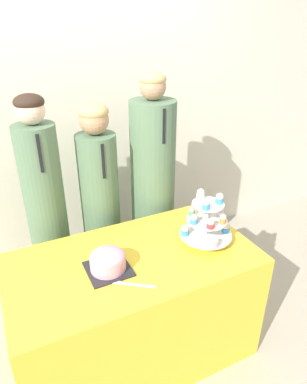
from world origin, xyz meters
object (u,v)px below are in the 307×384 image
cupcake_stand (207,220)px  student_0 (48,220)px  cake_knife (124,283)px  round_cake (108,261)px  student_1 (101,213)px  student_2 (153,195)px

cupcake_stand → student_0: bearing=141.1°
cake_knife → student_0: 0.78m
round_cake → student_0: bearing=106.8°
student_0 → student_1: 0.36m
round_cake → cake_knife: size_ratio=1.08×
round_cake → cake_knife: (0.03, -0.13, -0.06)m
round_cake → cupcake_stand: cupcake_stand is taller
round_cake → student_2: (0.56, 0.62, -0.03)m
student_2 → student_1: bearing=-180.0°
cake_knife → cupcake_stand: cupcake_stand is taller
round_cake → student_1: student_1 is taller
student_2 → student_0: bearing=-180.0°
student_1 → student_2: size_ratio=0.90×
round_cake → student_2: student_2 is taller
cake_knife → student_2: student_2 is taller
cake_knife → student_1: student_1 is taller
student_1 → student_2: (0.39, 0.00, 0.05)m
student_1 → round_cake: bearing=-105.0°
cupcake_stand → student_0: size_ratio=0.21×
student_2 → round_cake: bearing=-132.1°
cupcake_stand → student_1: student_1 is taller
cake_knife → cupcake_stand: (0.56, 0.12, 0.15)m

